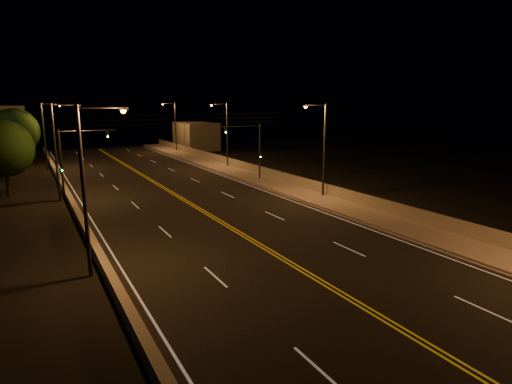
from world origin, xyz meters
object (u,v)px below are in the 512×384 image
streetlight_4 (89,180)px  traffic_signal_right (252,146)px  streetlight_6 (46,132)px  tree_2 (14,132)px  tree_0 (3,149)px  streetlight_1 (322,144)px  streetlight_3 (174,124)px  traffic_signal_left (72,156)px  streetlight_2 (225,131)px  streetlight_5 (58,145)px

streetlight_4 → traffic_signal_right: size_ratio=1.36×
streetlight_6 → tree_2: 3.77m
streetlight_4 → traffic_signal_right: bearing=45.0°
tree_0 → streetlight_1: bearing=-30.3°
streetlight_3 → streetlight_4: (-21.43, -52.85, 0.00)m
streetlight_1 → streetlight_3: size_ratio=1.00×
tree_2 → tree_0: bearing=-92.8°
streetlight_1 → traffic_signal_left: bearing=151.8°
streetlight_2 → traffic_signal_left: bearing=-152.5°
tree_0 → traffic_signal_left: bearing=-37.2°
streetlight_2 → streetlight_3: size_ratio=1.00×
streetlight_1 → traffic_signal_right: streetlight_1 is taller
streetlight_1 → traffic_signal_right: bearing=97.7°
streetlight_1 → tree_2: streetlight_1 is taller
tree_0 → tree_2: size_ratio=0.89×
streetlight_5 → traffic_signal_right: (19.96, 0.19, -1.04)m
streetlight_3 → tree_2: 27.78m
streetlight_4 → tree_0: 24.57m
traffic_signal_left → streetlight_4: bearing=-93.1°
streetlight_1 → streetlight_2: same height
traffic_signal_left → tree_0: tree_0 is taller
tree_2 → streetlight_2: bearing=-22.5°
streetlight_3 → streetlight_6: size_ratio=1.00×
streetlight_1 → streetlight_4: (-21.43, -9.03, 0.00)m
traffic_signal_left → tree_0: (-5.55, 4.20, 0.53)m
streetlight_1 → streetlight_4: same height
streetlight_4 → traffic_signal_left: streetlight_4 is taller
traffic_signal_right → tree_0: size_ratio=0.89×
streetlight_2 → streetlight_6: bearing=156.1°
traffic_signal_right → traffic_signal_left: same height
streetlight_2 → tree_2: size_ratio=1.08×
streetlight_3 → tree_2: bearing=-154.6°
streetlight_4 → tree_2: size_ratio=1.08×
streetlight_6 → traffic_signal_right: 28.33m
streetlight_4 → streetlight_5: bearing=90.0°
streetlight_2 → tree_0: (-25.91, -6.40, -0.51)m
tree_2 → traffic_signal_left: bearing=-77.3°
streetlight_2 → streetlight_6: 23.43m
streetlight_2 → tree_0: 26.69m
streetlight_2 → traffic_signal_left: streetlight_2 is taller
streetlight_5 → streetlight_1: bearing=-26.6°
streetlight_5 → streetlight_6: same height
streetlight_5 → tree_2: 21.49m
streetlight_3 → traffic_signal_right: bearing=-92.6°
streetlight_2 → streetlight_5: 23.99m
streetlight_2 → tree_2: (-25.09, 10.38, 0.04)m
streetlight_5 → traffic_signal_left: 1.51m
streetlight_1 → streetlight_4: size_ratio=1.00×
traffic_signal_left → streetlight_6: bearing=93.1°
streetlight_4 → streetlight_6: (0.00, 40.03, 0.00)m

